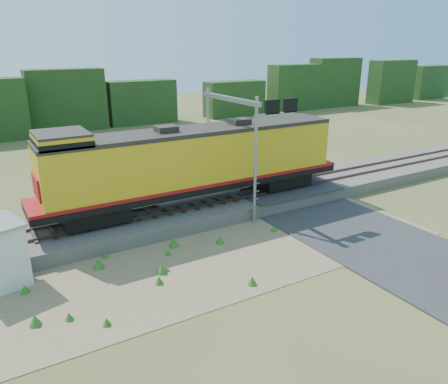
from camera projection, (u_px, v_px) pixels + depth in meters
ground at (243, 255)px, 22.21m from camera, size 140.00×140.00×0.00m
ballast at (191, 211)px, 26.97m from camera, size 70.00×5.00×0.80m
rails at (190, 203)px, 26.81m from camera, size 70.00×1.54×0.16m
dirt_shoulder at (204, 260)px, 21.65m from camera, size 26.00×8.00×0.03m
road at (335, 221)px, 26.15m from camera, size 7.00×66.00×0.86m
tree_line_north at (71, 106)px, 52.16m from camera, size 130.00×3.00×6.50m
weed_clumps at (180, 271)px, 20.60m from camera, size 15.00×6.20×0.56m
locomotive at (194, 162)px, 26.11m from camera, size 19.64×2.99×5.07m
signal_gantry at (241, 124)px, 26.29m from camera, size 2.96×6.20×7.47m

